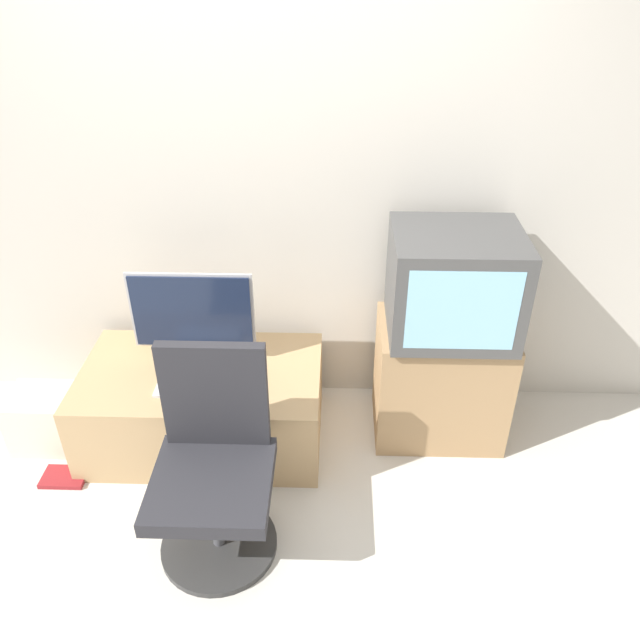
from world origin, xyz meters
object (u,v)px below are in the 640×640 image
(office_chair, at_px, (214,471))
(cardboard_box_lower, at_px, (46,419))
(keyboard, at_px, (191,389))
(main_monitor, at_px, (193,317))
(mouse, at_px, (239,391))
(book, at_px, (65,477))
(crt_tv, at_px, (454,284))

(office_chair, relative_size, cardboard_box_lower, 2.77)
(cardboard_box_lower, bearing_deg, office_chair, -29.69)
(keyboard, bearing_deg, cardboard_box_lower, 174.13)
(main_monitor, relative_size, office_chair, 0.66)
(mouse, distance_m, book, 1.00)
(office_chair, bearing_deg, cardboard_box_lower, 150.31)
(keyboard, bearing_deg, main_monitor, 93.97)
(crt_tv, relative_size, cardboard_box_lower, 1.77)
(keyboard, relative_size, office_chair, 0.37)
(keyboard, relative_size, book, 1.60)
(crt_tv, bearing_deg, main_monitor, 179.55)
(mouse, xyz_separation_m, cardboard_box_lower, (-1.05, 0.10, -0.29))
(keyboard, xyz_separation_m, mouse, (0.23, -0.02, 0.01))
(keyboard, relative_size, crt_tv, 0.58)
(mouse, relative_size, cardboard_box_lower, 0.18)
(mouse, bearing_deg, crt_tv, 14.61)
(keyboard, relative_size, cardboard_box_lower, 1.02)
(crt_tv, bearing_deg, keyboard, -168.86)
(mouse, xyz_separation_m, book, (-0.88, -0.16, -0.44))
(keyboard, bearing_deg, office_chair, -68.53)
(office_chair, height_order, cardboard_box_lower, office_chair)
(main_monitor, height_order, keyboard, main_monitor)
(mouse, relative_size, crt_tv, 0.10)
(keyboard, xyz_separation_m, book, (-0.65, -0.18, -0.43))
(crt_tv, distance_m, office_chair, 1.39)
(keyboard, height_order, crt_tv, crt_tv)
(mouse, height_order, crt_tv, crt_tv)
(mouse, bearing_deg, cardboard_box_lower, 174.41)
(mouse, bearing_deg, main_monitor, 132.52)
(keyboard, distance_m, cardboard_box_lower, 0.87)
(main_monitor, distance_m, cardboard_box_lower, 0.98)
(keyboard, bearing_deg, mouse, -4.58)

